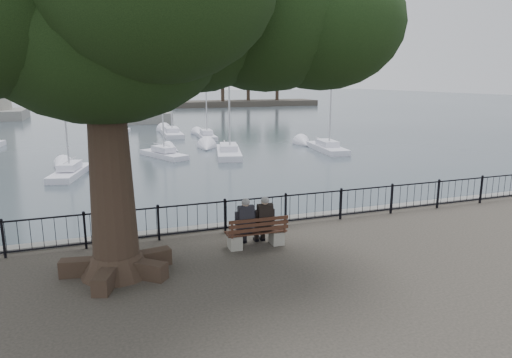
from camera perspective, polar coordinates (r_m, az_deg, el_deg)
name	(u,v)px	position (r m, az deg, el deg)	size (l,w,h in m)	color
harbor	(251,239)	(14.98, -0.65, -7.47)	(260.00, 260.00, 1.20)	slate
railing	(256,212)	(14.20, 0.00, -4.10)	(22.06, 0.06, 1.00)	black
bench	(256,236)	(12.82, 0.06, -7.11)	(1.72, 0.54, 0.90)	gray
person_left	(244,224)	(12.70, -1.46, -5.66)	(0.42, 0.71, 1.43)	black
person_right	(263,222)	(12.87, 0.91, -5.42)	(0.42, 0.71, 1.43)	black
lion_monument	(146,106)	(60.71, -13.58, 8.90)	(5.82, 5.82, 8.63)	slate
sailboat_a	(70,171)	(28.84, -22.23, 0.93)	(2.47, 4.90, 9.12)	silver
sailboat_b	(104,160)	(31.63, -18.44, 2.24)	(1.70, 5.25, 11.03)	silver
sailboat_c	(229,151)	(33.85, -3.44, 3.49)	(3.03, 6.18, 11.38)	silver
sailboat_d	(327,147)	(36.44, 8.89, 3.95)	(2.25, 5.81, 9.47)	silver
sailboat_f	(172,132)	(46.21, -10.49, 5.75)	(1.91, 6.07, 12.32)	silver
sailboat_g	(206,135)	(43.93, -6.22, 5.47)	(1.62, 4.85, 8.61)	silver
sailboat_h	(118,131)	(48.73, -16.86, 5.82)	(2.80, 5.33, 12.91)	silver
sailboat_i	(164,153)	(33.72, -11.46, 3.19)	(3.00, 4.78, 9.37)	silver
far_shore	(247,86)	(94.70, -1.14, 11.53)	(30.00, 8.60, 9.18)	#2D2A24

